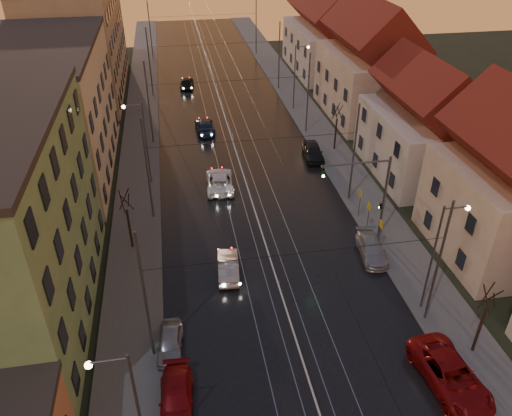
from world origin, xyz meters
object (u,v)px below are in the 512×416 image
street_lamp_1 (439,249)px  parked_left_3 (170,343)px  traffic_light_mast (373,189)px  driving_car_3 (205,126)px  parked_right_2 (313,152)px  driving_car_2 (220,181)px  parked_right_1 (372,249)px  street_lamp_3 (297,71)px  driving_car_4 (187,83)px  street_lamp_0 (130,406)px  parked_left_2 (176,399)px  street_lamp_2 (142,136)px  driving_car_1 (228,266)px  parked_right_0 (450,375)px

street_lamp_1 → parked_left_3: size_ratio=2.20×
traffic_light_mast → driving_car_3: traffic_light_mast is taller
parked_left_3 → parked_right_2: bearing=61.6°
driving_car_2 → parked_right_1: bearing=133.6°
street_lamp_3 → driving_car_4: size_ratio=1.83×
street_lamp_0 → parked_left_2: street_lamp_0 is taller
street_lamp_2 → traffic_light_mast: size_ratio=1.11×
driving_car_1 → driving_car_4: size_ratio=0.95×
parked_left_3 → parked_right_1: size_ratio=0.83×
street_lamp_2 → parked_left_3: street_lamp_2 is taller
driving_car_3 → parked_right_1: size_ratio=1.13×
parked_right_1 → parked_right_2: size_ratio=0.97×
street_lamp_1 → driving_car_3: bearing=110.9°
street_lamp_0 → street_lamp_3: 47.62m
driving_car_4 → parked_right_2: bearing=121.5°
street_lamp_1 → parked_right_1: 7.42m
parked_right_1 → parked_right_2: (0.00, 16.51, 0.13)m
traffic_light_mast → street_lamp_0: bearing=-136.9°
street_lamp_1 → driving_car_4: bearing=105.6°
parked_right_2 → driving_car_2: bearing=-151.7°
parked_right_0 → parked_right_1: parked_right_0 is taller
driving_car_2 → driving_car_4: size_ratio=1.20×
parked_left_3 → parked_left_2: bearing=-82.1°
traffic_light_mast → parked_right_1: 4.51m
street_lamp_0 → parked_right_2: size_ratio=1.78×
street_lamp_1 → parked_left_2: bearing=-164.0°
parked_right_1 → street_lamp_0: bearing=-133.9°
street_lamp_2 → parked_right_0: (16.70, -25.94, -4.09)m
driving_car_3 → parked_right_0: size_ratio=0.87×
driving_car_2 → parked_left_3: size_ratio=1.44×
street_lamp_3 → driving_car_1: (-12.39, -30.31, -4.20)m
street_lamp_3 → driving_car_3: 13.52m
parked_left_3 → parked_right_0: bearing=-13.9°
parked_left_2 → parked_right_0: size_ratio=0.77×
street_lamp_3 → driving_car_1: 33.02m
street_lamp_1 → street_lamp_3: (0.00, 36.00, 0.00)m
parked_right_0 → street_lamp_3: bearing=82.9°
street_lamp_1 → traffic_light_mast: street_lamp_1 is taller
parked_right_0 → parked_left_2: bearing=170.4°
street_lamp_3 → parked_right_0: (-1.50, -41.94, -4.09)m
parked_left_3 → traffic_light_mast: bearing=34.2°
traffic_light_mast → street_lamp_1: bearing=-82.1°
driving_car_4 → parked_right_0: size_ratio=0.76×
driving_car_1 → traffic_light_mast: bearing=-163.2°
traffic_light_mast → parked_right_1: (-0.39, -2.11, -3.96)m
traffic_light_mast → driving_car_1: bearing=-168.4°
driving_car_2 → parked_right_1: size_ratio=1.19×
street_lamp_1 → driving_car_1: size_ratio=1.93×
parked_left_2 → driving_car_1: bearing=71.8°
driving_car_3 → street_lamp_1: bearing=109.9°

